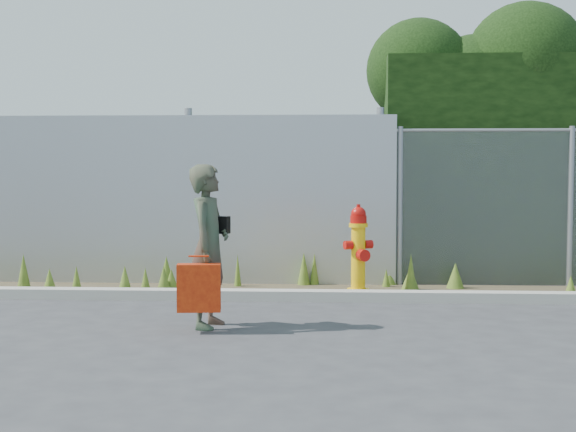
% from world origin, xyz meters
% --- Properties ---
extents(ground, '(80.00, 80.00, 0.00)m').
position_xyz_m(ground, '(0.00, 0.00, 0.00)').
color(ground, '#363638').
rests_on(ground, ground).
extents(curb, '(16.00, 0.22, 0.12)m').
position_xyz_m(curb, '(0.00, 1.80, 0.06)').
color(curb, '#A8A398').
rests_on(curb, ground).
extents(weed_strip, '(16.00, 1.32, 0.53)m').
position_xyz_m(weed_strip, '(-0.20, 2.49, 0.13)').
color(weed_strip, '#453A27').
rests_on(weed_strip, ground).
extents(corrugated_fence, '(8.50, 0.21, 2.30)m').
position_xyz_m(corrugated_fence, '(-3.25, 3.01, 1.10)').
color(corrugated_fence, '#A9ACB0').
rests_on(corrugated_fence, ground).
extents(fire_hydrant, '(0.36, 0.32, 1.08)m').
position_xyz_m(fire_hydrant, '(0.50, 2.38, 0.53)').
color(fire_hydrant, yellow).
rests_on(fire_hydrant, ground).
extents(woman, '(0.47, 0.63, 1.56)m').
position_xyz_m(woman, '(-0.99, 0.25, 0.78)').
color(woman, '#106743').
rests_on(woman, ground).
extents(red_tote_bag, '(0.40, 0.15, 0.52)m').
position_xyz_m(red_tote_bag, '(-1.05, -0.02, 0.42)').
color(red_tote_bag, '#A21B09').
extents(black_shoulder_bag, '(0.22, 0.09, 0.17)m').
position_xyz_m(black_shoulder_bag, '(-0.92, 0.39, 0.98)').
color(black_shoulder_bag, black).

